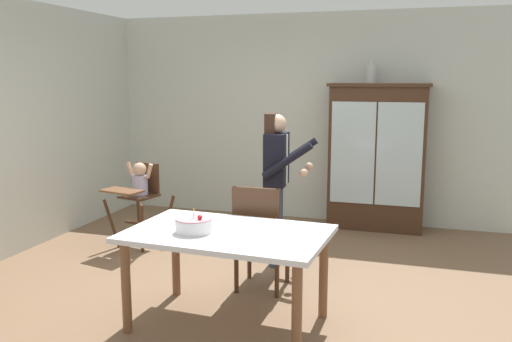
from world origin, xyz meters
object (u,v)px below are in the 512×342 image
Objects in this scene: dining_table at (227,243)px; birthday_cake at (194,225)px; high_chair_with_toddler at (139,189)px; china_cabinet at (377,157)px; ceramic_vase at (371,73)px; adult_person at (277,170)px; dining_chair_far_side at (259,231)px.

dining_table is 5.47× the size of birthday_cake.
high_chair_with_toddler is 3.39× the size of birthday_cake.
china_cabinet is at bearing 43.81° from high_chair_with_toddler.
high_chair_with_toddler is (-2.35, -1.53, -1.27)m from ceramic_vase.
adult_person reaches higher than high_chair_with_toddler.
birthday_cake is at bearing -108.18° from china_cabinet.
ceramic_vase reaches higher than dining_chair_far_side.
china_cabinet is 3.22m from dining_table.
adult_person is (1.63, -0.14, 0.31)m from high_chair_with_toddler.
china_cabinet is 1.18× the size of adult_person.
high_chair_with_toddler reaches higher than birthday_cake.
china_cabinet is 6.70× the size of ceramic_vase.
china_cabinet is 1.88× the size of dining_chair_far_side.
adult_person is at bearing 81.63° from birthday_cake.
birthday_cake is (1.40, -1.67, 0.14)m from high_chair_with_toddler.
ceramic_vase is at bearing -105.67° from dining_chair_far_side.
ceramic_vase reaches higher than birthday_cake.
china_cabinet reaches higher than adult_person.
high_chair_with_toddler is at bearing 136.10° from dining_table.
dining_chair_far_side is (-0.67, -2.42, -1.37)m from ceramic_vase.
dining_table is at bearing 86.68° from dining_chair_far_side.
dining_table is (-0.82, -3.10, -0.26)m from china_cabinet.
china_cabinet is 3.37m from birthday_cake.
high_chair_with_toddler is 2.27m from dining_table.
high_chair_with_toddler is 2.18m from birthday_cake.
ceramic_vase is 3.52m from birthday_cake.
birthday_cake is at bearing -38.01° from high_chair_with_toddler.
dining_chair_far_side reaches higher than birthday_cake.
china_cabinet is at bearing -31.12° from adult_person.
birthday_cake is (-0.23, -0.09, 0.15)m from dining_table.
china_cabinet reaches higher than dining_table.
dining_chair_far_side reaches higher than dining_table.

